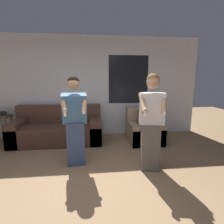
# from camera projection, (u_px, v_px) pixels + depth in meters

# --- Properties ---
(ground_plane) EXTENTS (14.00, 14.00, 0.00)m
(ground_plane) POSITION_uv_depth(u_px,v_px,m) (80.00, 197.00, 2.35)
(ground_plane) COLOR #846647
(wall_back) EXTENTS (6.33, 0.07, 2.70)m
(wall_back) POSITION_uv_depth(u_px,v_px,m) (86.00, 87.00, 4.79)
(wall_back) COLOR silver
(wall_back) RESTS_ON ground_plane
(couch) EXTENTS (2.16, 0.95, 0.90)m
(couch) POSITION_uv_depth(u_px,v_px,m) (58.00, 130.00, 4.42)
(couch) COLOR #472D23
(couch) RESTS_ON ground_plane
(armchair) EXTENTS (0.80, 0.84, 0.85)m
(armchair) POSITION_uv_depth(u_px,v_px,m) (144.00, 130.00, 4.44)
(armchair) COLOR #937A60
(armchair) RESTS_ON ground_plane
(person_left) EXTENTS (0.49, 0.53, 1.62)m
(person_left) POSITION_uv_depth(u_px,v_px,m) (75.00, 122.00, 3.12)
(person_left) COLOR #384770
(person_left) RESTS_ON ground_plane
(person_right) EXTENTS (0.48, 0.52, 1.66)m
(person_right) POSITION_uv_depth(u_px,v_px,m) (151.00, 122.00, 2.95)
(person_right) COLOR #56514C
(person_right) RESTS_ON ground_plane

